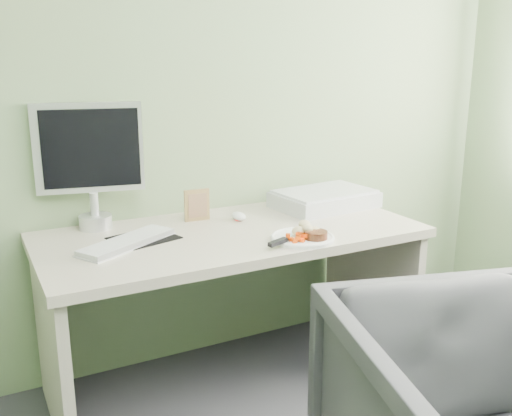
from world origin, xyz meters
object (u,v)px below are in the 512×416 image
plate (302,238)px  monitor (90,159)px  scanner (324,200)px  desk (232,271)px

plate → monitor: bearing=141.5°
scanner → monitor: size_ratio=0.89×
desk → monitor: (-0.50, 0.31, 0.48)m
desk → monitor: size_ratio=3.00×
plate → monitor: 0.95m
desk → plate: plate is taller
scanner → monitor: 1.12m
scanner → monitor: bearing=165.8°
monitor → scanner: bearing=2.3°
desk → plate: 0.37m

